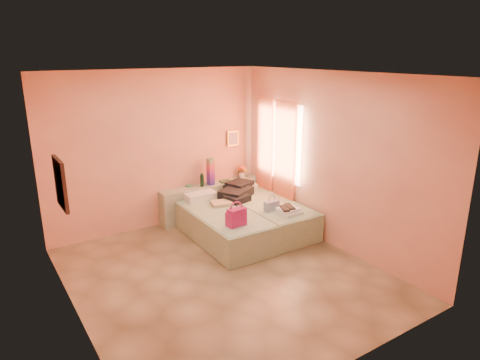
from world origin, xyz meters
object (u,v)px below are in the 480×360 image
Objects in this scene: bed_left at (223,226)px; magenta_handbag at (236,217)px; flower_vase at (242,171)px; towel_stack at (290,211)px; water_bottle at (202,180)px; headboard_ledge at (211,200)px; bed_right at (266,215)px; blue_handbag at (272,206)px; green_book at (225,181)px.

magenta_handbag is (-0.12, -0.61, 0.39)m from bed_left.
flower_vase is 1.80m from towel_stack.
bed_left is 8.12× the size of water_bottle.
headboard_ledge is 1.18m from bed_right.
flower_vase reaches higher than headboard_ledge.
towel_stack is at bearing -36.30° from bed_left.
bed_left is at bearing 142.28° from towel_stack.
towel_stack is (-0.01, -0.69, 0.30)m from bed_right.
blue_handbag is at bearing -67.80° from water_bottle.
flower_vase is 0.96× the size of magenta_handbag.
towel_stack is (0.89, -0.69, 0.30)m from bed_left.
green_book is (0.66, 1.00, 0.42)m from bed_left.
blue_handbag is 0.33m from towel_stack.
magenta_handbag reaches higher than bed_left.
bed_right is 7.63× the size of blue_handbag.
headboard_ledge is at bearing 99.45° from blue_handbag.
towel_stack is at bearing -89.74° from bed_right.
headboard_ledge reaches higher than bed_right.
water_bottle is at bearing 108.03° from blue_handbag.
headboard_ledge is 1.76m from magenta_handbag.
magenta_handbag is (-1.02, -0.61, 0.39)m from bed_right.
headboard_ledge is 0.88m from flower_vase.
flower_vase reaches higher than blue_handbag.
towel_stack is (1.01, -0.07, -0.09)m from magenta_handbag.
blue_handbag reaches higher than towel_stack.
green_book is 0.77× the size of blue_handbag.
green_book is 0.68× the size of magenta_handbag.
headboard_ledge is 1.82m from towel_stack.
flower_vase is (0.96, 0.09, 0.02)m from water_bottle.
flower_vase is at bearing 82.64° from towel_stack.
towel_stack is at bearing -65.13° from blue_handbag.
green_book reaches higher than towel_stack.
blue_handbag is (0.73, -0.40, 0.33)m from bed_left.
headboard_ledge is 1.51m from blue_handbag.
flower_vase is (0.74, 0.03, 0.47)m from headboard_ledge.
flower_vase is at bearing 2.63° from headboard_ledge.
flower_vase is 0.82× the size of towel_stack.
flower_vase is at bearing 71.07° from blue_handbag.
blue_handbag reaches higher than headboard_ledge.
water_bottle is (0.16, 1.00, 0.52)m from bed_left.
headboard_ledge is at bearing 117.99° from bed_right.
towel_stack is at bearing -97.36° from flower_vase.
blue_handbag is (-0.39, -1.48, -0.21)m from flower_vase.
bed_right is 8.12× the size of water_bottle.
green_book is 0.47m from flower_vase.
water_bottle reaches higher than bed_right.
headboard_ledge is 1.02× the size of bed_left.
headboard_ledge is 7.16× the size of flower_vase.
flower_vase reaches higher than bed_right.
headboard_ledge is 0.50m from water_bottle.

